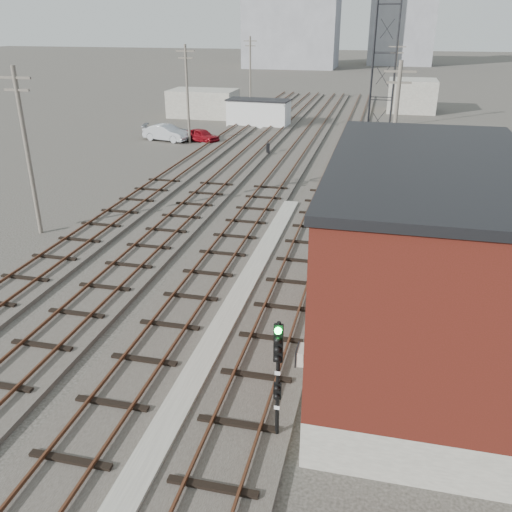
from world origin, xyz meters
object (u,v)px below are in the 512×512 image
(switch_stand, at_px, (268,148))
(car_grey, at_px, (169,131))
(signal_mast, at_px, (278,374))
(site_trailer, at_px, (259,113))
(car_red, at_px, (201,135))
(car_silver, at_px, (166,133))

(switch_stand, relative_size, car_grey, 0.24)
(signal_mast, bearing_deg, site_trailer, 103.53)
(switch_stand, bearing_deg, signal_mast, -99.82)
(switch_stand, xyz_separation_m, car_red, (-7.48, 3.87, 0.08))
(switch_stand, height_order, car_silver, car_silver)
(signal_mast, xyz_separation_m, car_red, (-15.16, 38.65, -1.61))
(signal_mast, height_order, car_silver, signal_mast)
(car_red, bearing_deg, switch_stand, -93.26)
(site_trailer, xyz_separation_m, car_grey, (-7.22, -9.00, -0.74))
(site_trailer, bearing_deg, car_red, -106.26)
(signal_mast, distance_m, site_trailer, 49.74)
(car_red, bearing_deg, signal_mast, -134.52)
(car_silver, bearing_deg, car_red, -71.91)
(site_trailer, relative_size, car_silver, 1.51)
(signal_mast, relative_size, switch_stand, 3.23)
(car_grey, bearing_deg, switch_stand, -120.73)
(car_red, height_order, car_grey, car_grey)
(car_red, distance_m, car_grey, 3.77)
(car_silver, distance_m, car_grey, 0.97)
(switch_stand, height_order, site_trailer, site_trailer)
(switch_stand, distance_m, car_silver, 11.62)
(car_red, relative_size, car_silver, 0.81)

